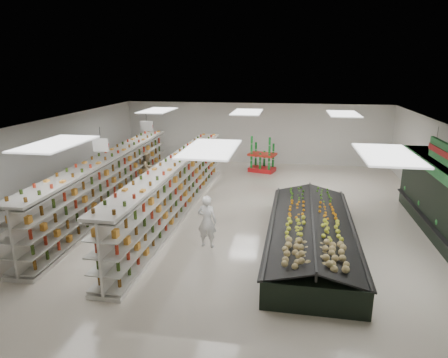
% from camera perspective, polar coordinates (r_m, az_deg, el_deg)
% --- Properties ---
extents(floor, '(16.00, 16.00, 0.00)m').
position_cam_1_polar(floor, '(14.20, 1.36, -5.04)').
color(floor, beige).
rests_on(floor, ground).
extents(ceiling, '(14.00, 16.00, 0.02)m').
position_cam_1_polar(ceiling, '(13.40, 1.45, 7.86)').
color(ceiling, white).
rests_on(ceiling, wall_back).
extents(wall_back, '(14.00, 0.02, 3.20)m').
position_cam_1_polar(wall_back, '(21.50, 4.41, 6.53)').
color(wall_back, silver).
rests_on(wall_back, floor).
extents(wall_front, '(14.00, 0.02, 3.20)m').
position_cam_1_polar(wall_front, '(6.46, -9.04, -16.72)').
color(wall_front, silver).
rests_on(wall_front, floor).
extents(wall_left, '(0.02, 16.00, 3.20)m').
position_cam_1_polar(wall_left, '(16.21, -23.93, 2.14)').
color(wall_left, silver).
rests_on(wall_left, floor).
extents(aisle_sign_near, '(0.52, 0.06, 0.75)m').
position_cam_1_polar(aisle_sign_near, '(12.70, -17.19, 4.66)').
color(aisle_sign_near, white).
rests_on(aisle_sign_near, ceiling).
extents(aisle_sign_far, '(0.52, 0.06, 0.75)m').
position_cam_1_polar(aisle_sign_far, '(16.32, -10.99, 7.42)').
color(aisle_sign_far, white).
rests_on(aisle_sign_far, ceiling).
extents(gondola_left, '(1.10, 11.31, 1.96)m').
position_cam_1_polar(gondola_left, '(15.36, -15.84, -0.50)').
color(gondola_left, silver).
rests_on(gondola_left, floor).
extents(gondola_center, '(1.05, 11.27, 1.95)m').
position_cam_1_polar(gondola_center, '(14.06, -6.84, -1.50)').
color(gondola_center, silver).
rests_on(gondola_center, floor).
extents(produce_island, '(2.57, 6.77, 1.00)m').
position_cam_1_polar(produce_island, '(11.80, 12.35, -7.50)').
color(produce_island, black).
rests_on(produce_island, floor).
extents(soda_endcap, '(1.46, 1.18, 1.63)m').
position_cam_1_polar(soda_endcap, '(19.80, 5.50, 3.31)').
color(soda_endcap, red).
rests_on(soda_endcap, floor).
extents(shopper_main, '(0.62, 0.45, 1.56)m').
position_cam_1_polar(shopper_main, '(11.48, -2.45, -6.06)').
color(shopper_main, white).
rests_on(shopper_main, floor).
extents(shopper_background, '(0.55, 0.78, 1.49)m').
position_cam_1_polar(shopper_background, '(17.68, -10.86, 1.43)').
color(shopper_background, '#97845D').
rests_on(shopper_background, floor).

